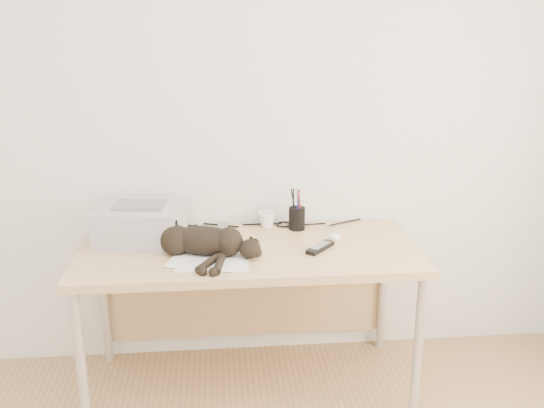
{
  "coord_description": "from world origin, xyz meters",
  "views": [
    {
      "loc": [
        -0.14,
        -1.27,
        1.79
      ],
      "look_at": [
        0.11,
        1.34,
        0.97
      ],
      "focal_mm": 40.0,
      "sensor_mm": 36.0,
      "label": 1
    }
  ],
  "objects": [
    {
      "name": "wall_back",
      "position": [
        0.0,
        1.75,
        1.3
      ],
      "size": [
        3.5,
        0.0,
        3.5
      ],
      "primitive_type": "plane",
      "rotation": [
        1.57,
        0.0,
        0.0
      ],
      "color": "white",
      "rests_on": "floor"
    },
    {
      "name": "desk",
      "position": [
        0.0,
        1.48,
        0.61
      ],
      "size": [
        1.6,
        0.7,
        0.74
      ],
      "color": "#D9B07F",
      "rests_on": "floor"
    },
    {
      "name": "printer",
      "position": [
        -0.51,
        1.54,
        0.83
      ],
      "size": [
        0.44,
        0.39,
        0.19
      ],
      "color": "#B2B2B7",
      "rests_on": "desk"
    },
    {
      "name": "papers",
      "position": [
        -0.18,
        1.24,
        0.74
      ],
      "size": [
        0.38,
        0.3,
        0.01
      ],
      "color": "white",
      "rests_on": "desk"
    },
    {
      "name": "cat",
      "position": [
        -0.23,
        1.33,
        0.8
      ],
      "size": [
        0.61,
        0.4,
        0.14
      ],
      "rotation": [
        0.0,
        0.0,
        -0.29
      ],
      "color": "black",
      "rests_on": "desk"
    },
    {
      "name": "mug",
      "position": [
        0.11,
        1.67,
        0.78
      ],
      "size": [
        0.12,
        0.12,
        0.09
      ],
      "primitive_type": "imported",
      "rotation": [
        0.0,
        0.0,
        0.4
      ],
      "color": "white",
      "rests_on": "desk"
    },
    {
      "name": "pen_cup",
      "position": [
        0.26,
        1.64,
        0.8
      ],
      "size": [
        0.08,
        0.08,
        0.21
      ],
      "color": "black",
      "rests_on": "desk"
    },
    {
      "name": "remote_grey",
      "position": [
        -0.12,
        1.64,
        0.75
      ],
      "size": [
        0.08,
        0.18,
        0.02
      ],
      "primitive_type": "cube",
      "rotation": [
        0.0,
        0.0,
        -0.16
      ],
      "color": "slate",
      "rests_on": "desk"
    },
    {
      "name": "remote_black",
      "position": [
        0.33,
        1.34,
        0.75
      ],
      "size": [
        0.16,
        0.17,
        0.02
      ],
      "primitive_type": "cube",
      "rotation": [
        0.0,
        0.0,
        -0.72
      ],
      "color": "black",
      "rests_on": "desk"
    },
    {
      "name": "mouse",
      "position": [
        0.43,
        1.5,
        0.76
      ],
      "size": [
        0.07,
        0.11,
        0.03
      ],
      "primitive_type": "ellipsoid",
      "rotation": [
        0.0,
        0.0,
        0.1
      ],
      "color": "white",
      "rests_on": "desk"
    },
    {
      "name": "cable_tangle",
      "position": [
        0.0,
        1.7,
        0.75
      ],
      "size": [
        1.36,
        0.08,
        0.01
      ],
      "primitive_type": null,
      "color": "black",
      "rests_on": "desk"
    }
  ]
}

